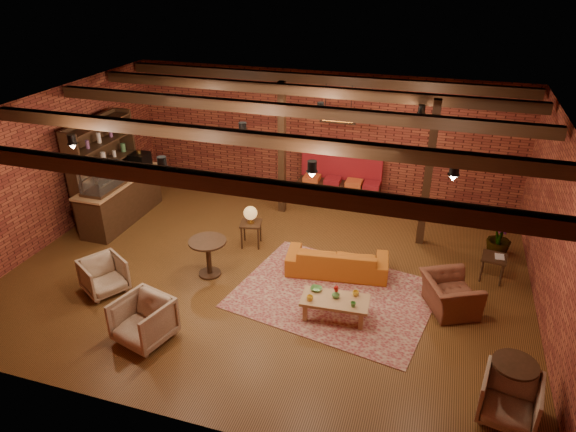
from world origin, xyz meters
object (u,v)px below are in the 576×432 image
(round_table_right, at_px, (512,377))
(armchair_b, at_px, (143,319))
(side_table_lamp, at_px, (251,216))
(side_table_book, at_px, (494,258))
(round_table_left, at_px, (208,252))
(armchair_right, at_px, (451,289))
(coffee_table, at_px, (335,301))
(armchair_far, at_px, (510,397))
(plant_tall, at_px, (508,198))
(sofa, at_px, (337,260))
(armchair_a, at_px, (103,274))

(round_table_right, bearing_deg, armchair_b, -176.54)
(side_table_lamp, bearing_deg, side_table_book, 1.82)
(round_table_left, distance_m, armchair_right, 4.58)
(coffee_table, distance_m, armchair_right, 2.09)
(armchair_b, height_order, armchair_far, armchair_b)
(coffee_table, bearing_deg, plant_tall, 47.39)
(coffee_table, relative_size, armchair_far, 1.56)
(sofa, bearing_deg, plant_tall, -159.28)
(armchair_a, bearing_deg, round_table_left, -24.56)
(coffee_table, xyz_separation_m, round_table_left, (-2.67, 0.60, 0.17))
(side_table_book, bearing_deg, round_table_right, -88.32)
(sofa, relative_size, armchair_far, 2.61)
(armchair_b, xyz_separation_m, armchair_right, (4.76, 2.34, 0.01))
(sofa, bearing_deg, round_table_right, 132.38)
(coffee_table, xyz_separation_m, armchair_right, (1.90, 0.85, 0.07))
(armchair_a, relative_size, plant_tall, 0.28)
(coffee_table, bearing_deg, armchair_a, -173.32)
(round_table_left, xyz_separation_m, plant_tall, (5.50, 2.47, 0.82))
(side_table_lamp, xyz_separation_m, armchair_far, (5.04, -3.39, -0.33))
(coffee_table, distance_m, round_table_left, 2.74)
(round_table_right, bearing_deg, coffee_table, 157.48)
(side_table_lamp, distance_m, round_table_right, 5.95)
(side_table_lamp, height_order, armchair_a, side_table_lamp)
(armchair_a, distance_m, side_table_book, 7.46)
(side_table_lamp, bearing_deg, round_table_right, -31.40)
(armchair_b, height_order, plant_tall, plant_tall)
(plant_tall, bearing_deg, armchair_a, -153.37)
(side_table_book, bearing_deg, armchair_far, -88.93)
(plant_tall, bearing_deg, armchair_far, -91.01)
(armchair_b, bearing_deg, round_table_right, 18.90)
(coffee_table, bearing_deg, armchair_far, -27.71)
(armchair_far, bearing_deg, side_table_book, 100.66)
(armchair_far, bearing_deg, plant_tall, 98.58)
(round_table_right, bearing_deg, side_table_book, 91.68)
(armchair_right, bearing_deg, coffee_table, 88.31)
(armchair_a, xyz_separation_m, armchair_b, (1.45, -0.99, 0.05))
(armchair_a, height_order, armchair_b, armchair_b)
(coffee_table, xyz_separation_m, side_table_book, (2.68, 2.10, 0.12))
(side_table_lamp, relative_size, armchair_b, 1.11)
(side_table_lamp, height_order, round_table_right, side_table_lamp)
(side_table_lamp, height_order, armchair_far, side_table_lamp)
(side_table_book, bearing_deg, armchair_b, -147.00)
(side_table_lamp, height_order, round_table_left, side_table_lamp)
(armchair_right, relative_size, armchair_far, 1.28)
(sofa, xyz_separation_m, plant_tall, (3.09, 1.65, 1.05))
(round_table_right, bearing_deg, armchair_right, 113.56)
(armchair_b, distance_m, armchair_right, 5.30)
(side_table_lamp, xyz_separation_m, armchair_right, (4.20, -1.10, -0.28))
(armchair_a, xyz_separation_m, side_table_book, (6.99, 2.61, 0.10))
(armchair_a, bearing_deg, side_table_lamp, -8.09)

